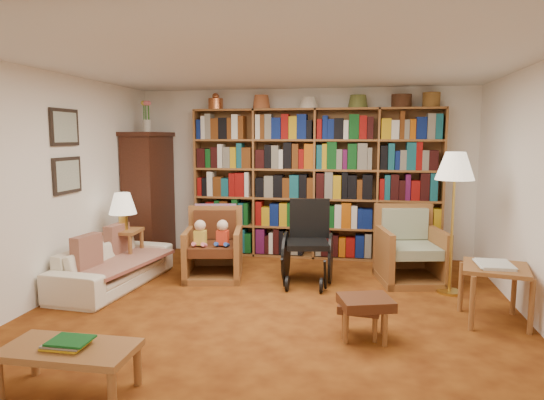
% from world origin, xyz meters
% --- Properties ---
extents(floor, '(5.00, 5.00, 0.00)m').
position_xyz_m(floor, '(0.00, 0.00, 0.00)').
color(floor, '#924D16').
rests_on(floor, ground).
extents(ceiling, '(5.00, 5.00, 0.00)m').
position_xyz_m(ceiling, '(0.00, 0.00, 2.50)').
color(ceiling, silver).
rests_on(ceiling, wall_back).
extents(wall_back, '(5.00, 0.00, 5.00)m').
position_xyz_m(wall_back, '(0.00, 2.50, 1.25)').
color(wall_back, white).
rests_on(wall_back, floor).
extents(wall_front, '(5.00, 0.00, 5.00)m').
position_xyz_m(wall_front, '(0.00, -2.50, 1.25)').
color(wall_front, white).
rests_on(wall_front, floor).
extents(wall_left, '(0.00, 5.00, 5.00)m').
position_xyz_m(wall_left, '(-2.50, 0.00, 1.25)').
color(wall_left, white).
rests_on(wall_left, floor).
extents(wall_right, '(0.00, 5.00, 5.00)m').
position_xyz_m(wall_right, '(2.50, 0.00, 1.25)').
color(wall_right, white).
rests_on(wall_right, floor).
extents(bookshelf, '(3.60, 0.30, 2.42)m').
position_xyz_m(bookshelf, '(0.20, 2.33, 1.17)').
color(bookshelf, brown).
rests_on(bookshelf, floor).
extents(curio_cabinet, '(0.50, 0.95, 2.40)m').
position_xyz_m(curio_cabinet, '(-2.25, 2.00, 0.95)').
color(curio_cabinet, '#3C1A10').
rests_on(curio_cabinet, floor).
extents(framed_pictures, '(0.03, 0.52, 0.97)m').
position_xyz_m(framed_pictures, '(-2.48, 0.30, 1.62)').
color(framed_pictures, black).
rests_on(framed_pictures, wall_left).
extents(sofa, '(1.82, 0.83, 0.52)m').
position_xyz_m(sofa, '(-2.05, 0.49, 0.26)').
color(sofa, '#F1E7CD').
rests_on(sofa, floor).
extents(sofa_throw, '(0.96, 1.50, 0.04)m').
position_xyz_m(sofa_throw, '(-2.00, 0.49, 0.30)').
color(sofa_throw, beige).
rests_on(sofa_throw, sofa).
extents(cushion_left, '(0.16, 0.41, 0.41)m').
position_xyz_m(cushion_left, '(-2.18, 0.84, 0.45)').
color(cushion_left, maroon).
rests_on(cushion_left, sofa).
extents(cushion_right, '(0.18, 0.42, 0.41)m').
position_xyz_m(cushion_right, '(-2.18, 0.14, 0.45)').
color(cushion_right, maroon).
rests_on(cushion_right, sofa).
extents(side_table_lamp, '(0.44, 0.44, 0.60)m').
position_xyz_m(side_table_lamp, '(-2.15, 0.96, 0.44)').
color(side_table_lamp, brown).
rests_on(side_table_lamp, floor).
extents(table_lamp, '(0.35, 0.35, 0.48)m').
position_xyz_m(table_lamp, '(-2.15, 0.96, 0.92)').
color(table_lamp, gold).
rests_on(table_lamp, side_table_lamp).
extents(armchair_leather, '(0.84, 0.87, 0.90)m').
position_xyz_m(armchair_leather, '(-0.97, 1.12, 0.37)').
color(armchair_leather, brown).
rests_on(armchair_leather, floor).
extents(armchair_sage, '(0.91, 0.92, 0.94)m').
position_xyz_m(armchair_sage, '(1.48, 1.38, 0.36)').
color(armchair_sage, brown).
rests_on(armchair_sage, floor).
extents(wheelchair, '(0.59, 0.82, 1.02)m').
position_xyz_m(wheelchair, '(0.24, 1.07, 0.47)').
color(wheelchair, black).
rests_on(wheelchair, floor).
extents(floor_lamp, '(0.43, 0.43, 1.63)m').
position_xyz_m(floor_lamp, '(1.89, 0.92, 1.40)').
color(floor_lamp, gold).
rests_on(floor_lamp, floor).
extents(side_table_papers, '(0.69, 0.69, 0.59)m').
position_xyz_m(side_table_papers, '(2.15, 0.07, 0.48)').
color(side_table_papers, brown).
rests_on(side_table_papers, floor).
extents(footstool_a, '(0.40, 0.35, 0.31)m').
position_xyz_m(footstool_a, '(0.87, -0.50, 0.25)').
color(footstool_a, '#532916').
rests_on(footstool_a, floor).
extents(footstool_b, '(0.54, 0.49, 0.38)m').
position_xyz_m(footstool_b, '(0.92, -0.55, 0.31)').
color(footstool_b, '#532916').
rests_on(footstool_b, floor).
extents(coffee_table, '(0.92, 0.46, 0.39)m').
position_xyz_m(coffee_table, '(-1.13, -1.85, 0.30)').
color(coffee_table, brown).
rests_on(coffee_table, floor).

